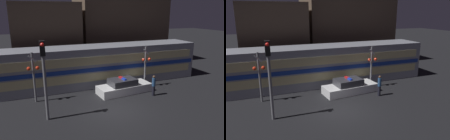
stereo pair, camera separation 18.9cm
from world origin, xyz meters
TOP-DOWN VIEW (x-y plane):
  - ground_plane at (0.00, 0.00)m, footprint 120.00×120.00m
  - train at (1.09, 6.13)m, footprint 19.16×3.17m
  - police_car at (2.02, 2.93)m, footprint 4.76×2.18m
  - pedestrian at (3.98, 1.39)m, footprint 0.29×0.29m
  - crossing_signal_near at (4.41, 3.52)m, footprint 0.89×0.38m
  - crossing_signal_far at (-5.08, 3.58)m, footprint 0.89×0.38m
  - traffic_light_corner at (-4.54, 0.32)m, footprint 0.30×0.46m
  - building_left at (-3.16, 11.99)m, footprint 7.03×4.55m
  - building_center at (6.58, 14.40)m, footprint 11.15×6.82m

SIDE VIEW (x-z plane):
  - ground_plane at x=0.00m, z-range 0.00..0.00m
  - police_car at x=2.02m, z-range -0.17..1.18m
  - pedestrian at x=3.98m, z-range 0.02..1.75m
  - train at x=1.09m, z-range 0.00..3.63m
  - crossing_signal_near at x=4.41m, z-range 0.26..3.97m
  - crossing_signal_far at x=-5.08m, z-range 0.26..4.12m
  - traffic_light_corner at x=-4.54m, z-range 0.55..5.62m
  - building_left at x=-3.16m, z-range 0.00..7.66m
  - building_center at x=6.58m, z-range 0.00..8.98m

